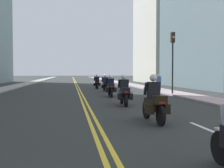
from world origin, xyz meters
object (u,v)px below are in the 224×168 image
at_px(motorcycle_1, 154,103).
at_px(motorcycle_2, 124,93).
at_px(traffic_light_near, 173,52).
at_px(motorcycle_4, 105,85).
at_px(motorcycle_3, 110,88).
at_px(motorcycle_5, 97,83).
at_px(pedestrian_0, 159,82).

height_order(motorcycle_1, motorcycle_2, motorcycle_1).
relative_size(motorcycle_2, traffic_light_near, 0.45).
height_order(motorcycle_1, motorcycle_4, motorcycle_1).
xyz_separation_m(motorcycle_3, traffic_light_near, (4.99, 0.86, 2.68)).
xyz_separation_m(motorcycle_3, motorcycle_5, (-0.04, 10.39, -0.03)).
relative_size(motorcycle_3, motorcycle_5, 1.00).
bearing_deg(pedestrian_0, traffic_light_near, 110.36).
bearing_deg(motorcycle_2, motorcycle_4, 90.52).
distance_m(motorcycle_1, motorcycle_3, 10.60).
distance_m(motorcycle_3, pedestrian_0, 7.53).
bearing_deg(motorcycle_1, motorcycle_2, 88.61).
distance_m(motorcycle_3, traffic_light_near, 5.73).
bearing_deg(motorcycle_3, pedestrian_0, 45.77).
xyz_separation_m(motorcycle_1, traffic_light_near, (4.97, 11.46, 2.66)).
relative_size(motorcycle_5, traffic_light_near, 0.44).
xyz_separation_m(motorcycle_2, motorcycle_3, (0.05, 5.49, -0.01)).
xyz_separation_m(motorcycle_2, pedestrian_0, (5.42, 10.78, 0.16)).
bearing_deg(motorcycle_2, pedestrian_0, 65.46).
bearing_deg(motorcycle_4, motorcycle_5, 92.99).
xyz_separation_m(motorcycle_3, pedestrian_0, (5.36, 5.29, 0.17)).
distance_m(motorcycle_4, pedestrian_0, 5.12).
bearing_deg(motorcycle_5, motorcycle_2, -89.43).
distance_m(motorcycle_4, traffic_light_near, 6.90).
bearing_deg(traffic_light_near, motorcycle_2, -128.47).
bearing_deg(pedestrian_0, motorcycle_3, 69.77).
distance_m(motorcycle_2, traffic_light_near, 8.54).
relative_size(motorcycle_2, motorcycle_5, 1.01).
height_order(motorcycle_3, traffic_light_near, traffic_light_near).
bearing_deg(pedestrian_0, motorcycle_1, 96.60).
relative_size(motorcycle_2, pedestrian_0, 1.36).
bearing_deg(motorcycle_1, motorcycle_3, 87.87).
distance_m(motorcycle_1, motorcycle_4, 15.70).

